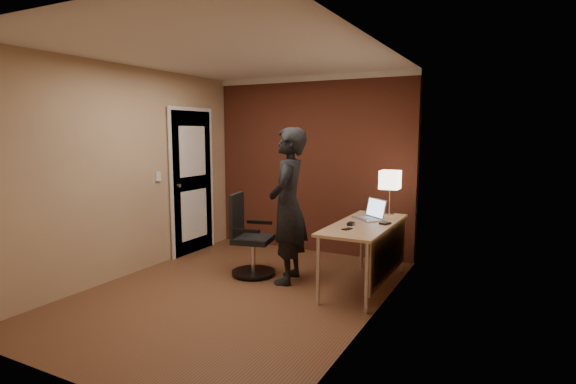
% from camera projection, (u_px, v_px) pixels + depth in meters
% --- Properties ---
extents(room, '(4.00, 4.00, 4.00)m').
position_uv_depth(room, '(281.00, 158.00, 6.16)').
color(room, brown).
rests_on(room, ground).
extents(desk, '(0.60, 1.50, 0.73)m').
position_uv_depth(desk, '(371.00, 235.00, 4.89)').
color(desk, tan).
rests_on(desk, ground).
extents(desk_lamp, '(0.22, 0.22, 0.54)m').
position_uv_depth(desk_lamp, '(390.00, 180.00, 5.35)').
color(desk_lamp, silver).
rests_on(desk_lamp, desk).
extents(laptop, '(0.42, 0.41, 0.23)m').
position_uv_depth(laptop, '(371.00, 213.00, 5.14)').
color(laptop, silver).
rests_on(laptop, desk).
extents(mouse, '(0.06, 0.10, 0.03)m').
position_uv_depth(mouse, '(351.00, 224.00, 4.80)').
color(mouse, black).
rests_on(mouse, desk).
extents(phone, '(0.09, 0.13, 0.01)m').
position_uv_depth(phone, '(347.00, 229.00, 4.60)').
color(phone, black).
rests_on(phone, desk).
extents(wallet, '(0.12, 0.14, 0.02)m').
position_uv_depth(wallet, '(385.00, 223.00, 4.86)').
color(wallet, black).
rests_on(wallet, desk).
extents(office_chair, '(0.53, 0.59, 0.97)m').
position_uv_depth(office_chair, '(248.00, 240.00, 5.39)').
color(office_chair, black).
rests_on(office_chair, ground).
extents(person, '(0.56, 0.72, 1.77)m').
position_uv_depth(person, '(288.00, 206.00, 5.10)').
color(person, black).
rests_on(person, ground).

